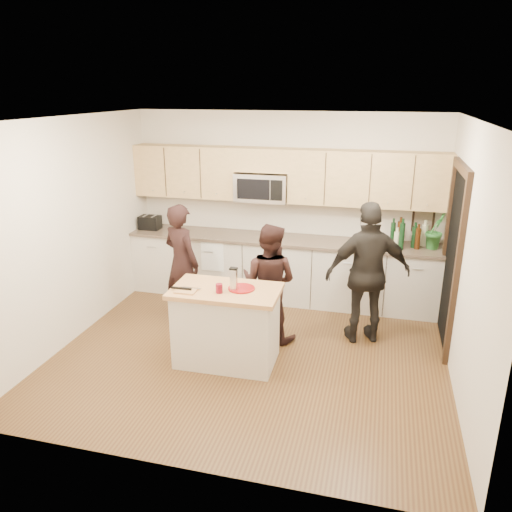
% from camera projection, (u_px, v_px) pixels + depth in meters
% --- Properties ---
extents(floor, '(4.50, 4.50, 0.00)m').
position_uv_depth(floor, '(251.00, 352.00, 5.97)').
color(floor, brown).
rests_on(floor, ground).
extents(room_shell, '(4.52, 4.02, 2.71)m').
position_uv_depth(room_shell, '(251.00, 211.00, 5.41)').
color(room_shell, beige).
rests_on(room_shell, ground).
extents(back_cabinetry, '(4.50, 0.66, 0.94)m').
position_uv_depth(back_cabinetry, '(281.00, 268.00, 7.37)').
color(back_cabinetry, beige).
rests_on(back_cabinetry, ground).
extents(upper_cabinetry, '(4.50, 0.33, 0.75)m').
position_uv_depth(upper_cabinetry, '(286.00, 174.00, 7.05)').
color(upper_cabinetry, tan).
rests_on(upper_cabinetry, ground).
extents(microwave, '(0.76, 0.41, 0.40)m').
position_uv_depth(microwave, '(262.00, 187.00, 7.16)').
color(microwave, silver).
rests_on(microwave, ground).
extents(doorway, '(0.06, 1.25, 2.20)m').
position_uv_depth(doorway, '(452.00, 252.00, 5.90)').
color(doorway, black).
rests_on(doorway, ground).
extents(framed_picture, '(0.30, 0.03, 0.38)m').
position_uv_depth(framed_picture, '(423.00, 219.00, 6.92)').
color(framed_picture, black).
rests_on(framed_picture, ground).
extents(dish_towel, '(0.34, 0.60, 0.48)m').
position_uv_depth(dish_towel, '(215.00, 246.00, 7.31)').
color(dish_towel, white).
rests_on(dish_towel, ground).
extents(island, '(1.21, 0.72, 0.90)m').
position_uv_depth(island, '(226.00, 325.00, 5.63)').
color(island, beige).
rests_on(island, ground).
extents(red_plate, '(0.30, 0.30, 0.02)m').
position_uv_depth(red_plate, '(241.00, 288.00, 5.48)').
color(red_plate, maroon).
rests_on(red_plate, island).
extents(box_grater, '(0.08, 0.07, 0.25)m').
position_uv_depth(box_grater, '(234.00, 278.00, 5.41)').
color(box_grater, silver).
rests_on(box_grater, red_plate).
extents(drink_glass, '(0.08, 0.08, 0.10)m').
position_uv_depth(drink_glass, '(219.00, 288.00, 5.37)').
color(drink_glass, maroon).
rests_on(drink_glass, island).
extents(cutting_board, '(0.23, 0.16, 0.02)m').
position_uv_depth(cutting_board, '(186.00, 291.00, 5.41)').
color(cutting_board, '#AE7648').
rests_on(cutting_board, island).
extents(tongs, '(0.23, 0.03, 0.02)m').
position_uv_depth(tongs, '(181.00, 288.00, 5.43)').
color(tongs, black).
rests_on(tongs, cutting_board).
extents(knife, '(0.22, 0.03, 0.01)m').
position_uv_depth(knife, '(191.00, 288.00, 5.47)').
color(knife, silver).
rests_on(knife, cutting_board).
extents(toaster, '(0.31, 0.22, 0.21)m').
position_uv_depth(toaster, '(150.00, 222.00, 7.65)').
color(toaster, black).
rests_on(toaster, back_cabinetry).
extents(bottle_cluster, '(0.49, 0.33, 0.43)m').
position_uv_depth(bottle_cluster, '(408.00, 234.00, 6.75)').
color(bottle_cluster, black).
rests_on(bottle_cluster, back_cabinetry).
extents(orchid, '(0.35, 0.36, 0.51)m').
position_uv_depth(orchid, '(435.00, 230.00, 6.67)').
color(orchid, '#2C702E').
rests_on(orchid, back_cabinetry).
extents(woman_left, '(0.69, 0.60, 1.59)m').
position_uv_depth(woman_left, '(182.00, 262.00, 6.64)').
color(woman_left, black).
rests_on(woman_left, ground).
extents(woman_center, '(0.81, 0.68, 1.48)m').
position_uv_depth(woman_center, '(269.00, 282.00, 6.11)').
color(woman_center, black).
rests_on(woman_center, ground).
extents(woman_right, '(1.12, 0.74, 1.76)m').
position_uv_depth(woman_right, '(368.00, 274.00, 6.00)').
color(woman_right, black).
rests_on(woman_right, ground).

